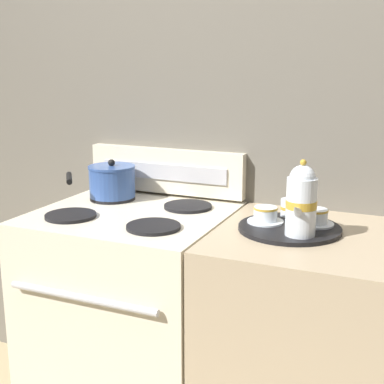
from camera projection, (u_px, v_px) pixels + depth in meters
name	position (u px, v px, depth m)	size (l,w,h in m)	color
wall_back	(249.00, 155.00, 2.10)	(6.00, 0.05, 2.20)	#666056
stove	(134.00, 325.00, 2.08)	(0.69, 0.66, 0.93)	beige
control_panel	(166.00, 171.00, 2.21)	(0.68, 0.05, 0.18)	beige
side_counter	(313.00, 364.00, 1.81)	(0.67, 0.63, 0.91)	tan
saucepan	(111.00, 181.00, 2.14)	(0.28, 0.26, 0.15)	#335193
serving_tray	(289.00, 228.00, 1.76)	(0.34, 0.34, 0.01)	black
teapot	(301.00, 200.00, 1.64)	(0.10, 0.15, 0.24)	silver
teacup_left	(265.00, 215.00, 1.79)	(0.12, 0.12, 0.05)	silver
teacup_right	(316.00, 217.00, 1.77)	(0.12, 0.12, 0.05)	silver
creamer_jug	(290.00, 208.00, 1.87)	(0.07, 0.07, 0.06)	silver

